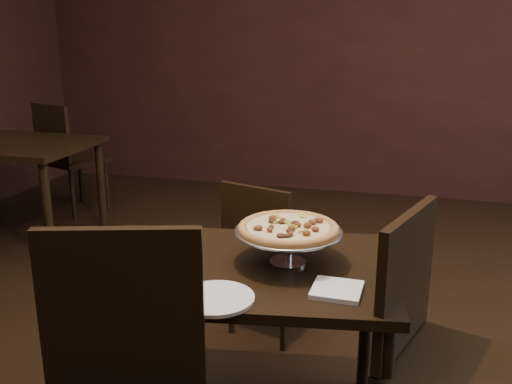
# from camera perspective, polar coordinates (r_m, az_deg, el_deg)

# --- Properties ---
(room) EXTENTS (6.04, 7.04, 2.84)m
(room) POSITION_cam_1_polar(r_m,az_deg,el_deg) (1.95, 0.30, 12.47)
(room) COLOR black
(room) RESTS_ON ground
(dining_table) EXTENTS (1.21, 0.90, 0.70)m
(dining_table) POSITION_cam_1_polar(r_m,az_deg,el_deg) (2.13, -1.67, -9.48)
(dining_table) COLOR black
(dining_table) RESTS_ON ground
(background_table) EXTENTS (1.20, 0.80, 0.75)m
(background_table) POSITION_cam_1_polar(r_m,az_deg,el_deg) (4.45, -23.70, 3.39)
(background_table) COLOR black
(background_table) RESTS_ON ground
(pizza_stand) EXTENTS (0.39, 0.39, 0.16)m
(pizza_stand) POSITION_cam_1_polar(r_m,az_deg,el_deg) (2.06, 3.25, -3.69)
(pizza_stand) COLOR #B6B5BC
(pizza_stand) RESTS_ON dining_table
(parmesan_shaker) EXTENTS (0.07, 0.07, 0.12)m
(parmesan_shaker) POSITION_cam_1_polar(r_m,az_deg,el_deg) (1.91, -6.42, -7.92)
(parmesan_shaker) COLOR beige
(parmesan_shaker) RESTS_ON dining_table
(pepper_flake_shaker) EXTENTS (0.05, 0.05, 0.09)m
(pepper_flake_shaker) POSITION_cam_1_polar(r_m,az_deg,el_deg) (1.90, -7.75, -8.48)
(pepper_flake_shaker) COLOR maroon
(pepper_flake_shaker) RESTS_ON dining_table
(packet_caddy) EXTENTS (0.10, 0.10, 0.08)m
(packet_caddy) POSITION_cam_1_polar(r_m,az_deg,el_deg) (2.06, -8.78, -6.84)
(packet_caddy) COLOR black
(packet_caddy) RESTS_ON dining_table
(napkin_stack) EXTENTS (0.16, 0.16, 0.02)m
(napkin_stack) POSITION_cam_1_polar(r_m,az_deg,el_deg) (1.90, 8.09, -9.67)
(napkin_stack) COLOR white
(napkin_stack) RESTS_ON dining_table
(plate_left) EXTENTS (0.25, 0.25, 0.01)m
(plate_left) POSITION_cam_1_polar(r_m,az_deg,el_deg) (2.35, -10.81, -4.66)
(plate_left) COLOR white
(plate_left) RESTS_ON dining_table
(plate_near) EXTENTS (0.25, 0.25, 0.01)m
(plate_near) POSITION_cam_1_polar(r_m,az_deg,el_deg) (1.84, -4.02, -10.56)
(plate_near) COLOR white
(plate_near) RESTS_ON dining_table
(serving_spatula) EXTENTS (0.14, 0.14, 0.02)m
(serving_spatula) POSITION_cam_1_polar(r_m,az_deg,el_deg) (2.06, -0.51, -3.77)
(serving_spatula) COLOR #B6B5BC
(serving_spatula) RESTS_ON pizza_stand
(chair_far) EXTENTS (0.48, 0.48, 0.82)m
(chair_far) POSITION_cam_1_polar(r_m,az_deg,el_deg) (2.85, 1.07, -6.15)
(chair_far) COLOR black
(chair_far) RESTS_ON ground
(chair_side) EXTENTS (0.57, 0.57, 0.97)m
(chair_side) POSITION_cam_1_polar(r_m,az_deg,el_deg) (2.01, 17.85, -14.54)
(chair_side) COLOR black
(chair_side) RESTS_ON ground
(bg_chair_far) EXTENTS (0.56, 0.56, 0.94)m
(bg_chair_far) POSITION_cam_1_polar(r_m,az_deg,el_deg) (5.02, -18.42, 3.61)
(bg_chair_far) COLOR black
(bg_chair_far) RESTS_ON ground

